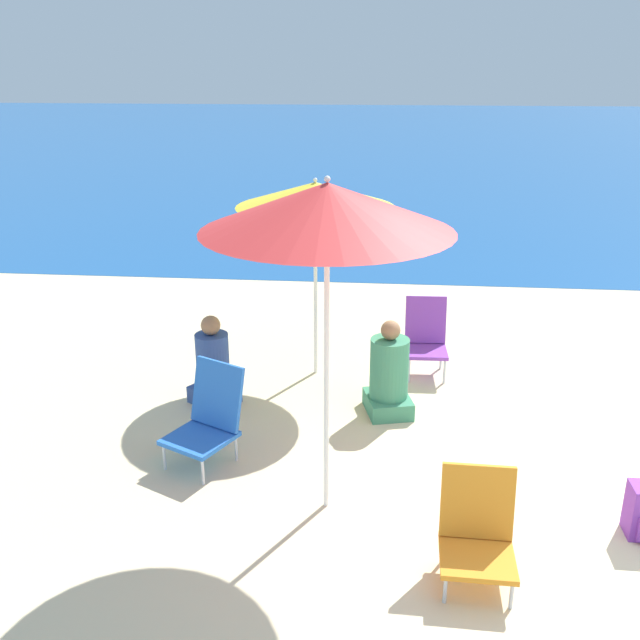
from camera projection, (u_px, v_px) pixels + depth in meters
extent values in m
plane|color=beige|center=(574.00, 531.00, 4.86)|extent=(60.00, 60.00, 0.00)
cube|color=#1E5699|center=(421.00, 137.00, 28.72)|extent=(60.00, 40.00, 0.01)
cylinder|color=white|center=(327.00, 378.00, 4.80)|extent=(0.04, 0.04, 2.02)
cone|color=red|center=(327.00, 207.00, 4.40)|extent=(1.61, 1.61, 0.30)
sphere|color=white|center=(327.00, 179.00, 4.34)|extent=(0.04, 0.04, 0.04)
cylinder|color=white|center=(316.00, 293.00, 7.02)|extent=(0.04, 0.04, 1.71)
cone|color=yellow|center=(315.00, 194.00, 6.68)|extent=(1.51, 1.51, 0.23)
sphere|color=white|center=(315.00, 180.00, 6.63)|extent=(0.04, 0.04, 0.04)
cylinder|color=silver|center=(445.00, 590.00, 4.20)|extent=(0.02, 0.02, 0.18)
cylinder|color=silver|center=(511.00, 595.00, 4.16)|extent=(0.02, 0.02, 0.18)
cylinder|color=silver|center=(443.00, 551.00, 4.53)|extent=(0.02, 0.02, 0.18)
cylinder|color=silver|center=(504.00, 556.00, 4.49)|extent=(0.02, 0.02, 0.18)
cube|color=orange|center=(477.00, 558.00, 4.31)|extent=(0.46, 0.43, 0.04)
cube|color=orange|center=(477.00, 501.00, 4.41)|extent=(0.45, 0.13, 0.48)
cylinder|color=silver|center=(164.00, 457.00, 5.55)|extent=(0.02, 0.02, 0.22)
cylinder|color=silver|center=(203.00, 472.00, 5.36)|extent=(0.02, 0.02, 0.22)
cylinder|color=silver|center=(199.00, 435.00, 5.87)|extent=(0.02, 0.02, 0.22)
cylinder|color=silver|center=(236.00, 448.00, 5.68)|extent=(0.02, 0.02, 0.22)
cube|color=blue|center=(200.00, 438.00, 5.57)|extent=(0.63, 0.63, 0.04)
cube|color=blue|center=(217.00, 394.00, 5.66)|extent=(0.48, 0.35, 0.52)
cylinder|color=silver|center=(409.00, 371.00, 7.05)|extent=(0.02, 0.02, 0.25)
cylinder|color=silver|center=(444.00, 372.00, 7.03)|extent=(0.02, 0.02, 0.25)
cylinder|color=silver|center=(407.00, 357.00, 7.38)|extent=(0.02, 0.02, 0.25)
cylinder|color=silver|center=(441.00, 357.00, 7.36)|extent=(0.02, 0.02, 0.25)
cube|color=purple|center=(426.00, 351.00, 7.15)|extent=(0.42, 0.43, 0.04)
cube|color=purple|center=(426.00, 320.00, 7.26)|extent=(0.41, 0.14, 0.48)
cube|color=#334C8C|center=(215.00, 394.00, 6.66)|extent=(0.52, 0.50, 0.16)
cylinder|color=#334C8C|center=(213.00, 361.00, 6.54)|extent=(0.30, 0.30, 0.52)
sphere|color=#9E704C|center=(211.00, 325.00, 6.42)|extent=(0.18, 0.18, 0.18)
cube|color=#3F8C66|center=(388.00, 404.00, 6.47)|extent=(0.48, 0.53, 0.16)
cylinder|color=#3F8C66|center=(389.00, 368.00, 6.35)|extent=(0.35, 0.35, 0.55)
sphere|color=#9E704C|center=(391.00, 330.00, 6.22)|extent=(0.17, 0.17, 0.17)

